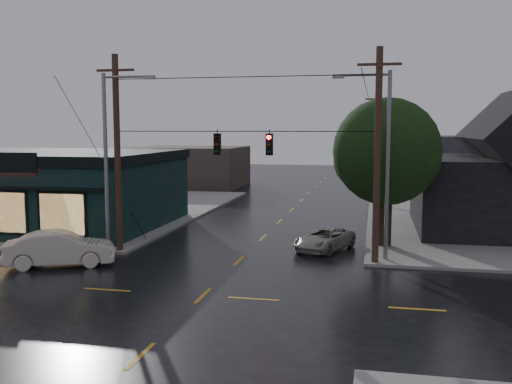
% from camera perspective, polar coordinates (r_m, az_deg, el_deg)
% --- Properties ---
extents(ground_plane, '(160.00, 160.00, 0.00)m').
position_cam_1_polar(ground_plane, '(22.48, -5.33, -10.30)').
color(ground_plane, black).
extents(sidewalk_nw, '(28.00, 28.00, 0.15)m').
position_cam_1_polar(sidewalk_nw, '(48.81, -21.06, -1.54)').
color(sidewalk_nw, gray).
rests_on(sidewalk_nw, ground).
extents(pizza_shop, '(16.30, 12.34, 4.90)m').
position_cam_1_polar(pizza_shop, '(39.95, -20.65, 0.39)').
color(pizza_shop, black).
rests_on(pizza_shop, ground).
extents(corner_tree, '(5.73, 5.73, 7.94)m').
position_cam_1_polar(corner_tree, '(31.11, 12.94, 3.93)').
color(corner_tree, black).
rests_on(corner_tree, ground).
extents(utility_pole_nw, '(2.00, 0.32, 10.15)m').
position_cam_1_polar(utility_pole_nw, '(30.66, -13.43, -5.92)').
color(utility_pole_nw, '#301E15').
rests_on(utility_pole_nw, ground).
extents(utility_pole_ne, '(2.00, 0.32, 10.15)m').
position_cam_1_polar(utility_pole_ne, '(27.82, 11.79, -7.14)').
color(utility_pole_ne, '#301E15').
rests_on(utility_pole_ne, ground).
extents(utility_pole_far_a, '(2.00, 0.32, 9.65)m').
position_cam_1_polar(utility_pole_far_a, '(48.99, 11.83, -1.31)').
color(utility_pole_far_a, '#301E15').
rests_on(utility_pole_far_a, ground).
extents(utility_pole_far_b, '(2.00, 0.32, 9.15)m').
position_cam_1_polar(utility_pole_far_b, '(68.86, 11.85, 0.88)').
color(utility_pole_far_b, '#301E15').
rests_on(utility_pole_far_b, ground).
extents(utility_pole_far_c, '(2.00, 0.32, 9.15)m').
position_cam_1_polar(utility_pole_far_c, '(88.80, 11.86, 2.09)').
color(utility_pole_far_c, '#301E15').
rests_on(utility_pole_far_c, ground).
extents(span_signal_assembly, '(13.00, 0.48, 1.23)m').
position_cam_1_polar(span_signal_assembly, '(27.80, -1.30, 4.85)').
color(span_signal_assembly, black).
rests_on(span_signal_assembly, ground).
extents(streetlight_nw, '(5.40, 0.30, 9.15)m').
position_cam_1_polar(streetlight_nw, '(30.18, -14.52, -6.15)').
color(streetlight_nw, slate).
rests_on(streetlight_nw, ground).
extents(streetlight_ne, '(5.40, 0.30, 9.15)m').
position_cam_1_polar(streetlight_ne, '(28.50, 12.80, -6.84)').
color(streetlight_ne, slate).
rests_on(streetlight_ne, ground).
extents(bg_building_west, '(12.00, 10.00, 4.40)m').
position_cam_1_polar(bg_building_west, '(64.05, -6.79, 2.54)').
color(bg_building_west, '#3E312D').
rests_on(bg_building_west, ground).
extents(bg_building_east, '(14.00, 12.00, 5.60)m').
position_cam_1_polar(bg_building_east, '(66.36, 20.14, 2.85)').
color(bg_building_east, '#252429').
rests_on(bg_building_east, ground).
extents(sedan_cream, '(5.27, 3.62, 1.65)m').
position_cam_1_polar(sedan_cream, '(28.38, -19.02, -5.39)').
color(sedan_cream, beige).
rests_on(sedan_cream, ground).
extents(suv_silver, '(3.44, 4.61, 1.16)m').
position_cam_1_polar(suv_silver, '(30.59, 6.86, -4.71)').
color(suv_silver, gray).
rests_on(suv_silver, ground).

